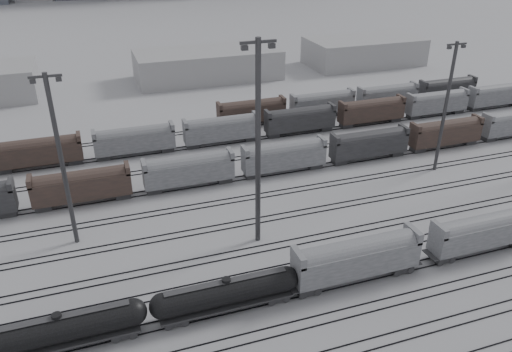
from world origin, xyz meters
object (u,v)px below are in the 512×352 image
object	(u,v)px
tank_car_a	(60,330)
tank_car_b	(227,293)
hopper_car_b	(483,230)
hopper_car_a	(357,257)
light_mast_c	(258,142)

from	to	relation	value
tank_car_a	tank_car_b	distance (m)	17.73
tank_car_a	hopper_car_b	distance (m)	53.07
tank_car_a	hopper_car_a	distance (m)	34.13
tank_car_a	tank_car_b	world-z (taller)	tank_car_a
tank_car_a	tank_car_b	bearing A→B (deg)	0.00
light_mast_c	hopper_car_b	bearing A→B (deg)	-24.33
hopper_car_b	light_mast_c	xyz separation A→B (m)	(-27.33, 12.35, 11.45)
tank_car_b	light_mast_c	size ratio (longest dim) A/B	0.62
tank_car_b	light_mast_c	bearing A→B (deg)	57.04
light_mast_c	hopper_car_a	bearing A→B (deg)	-55.85
tank_car_a	hopper_car_b	bearing A→B (deg)	0.00
tank_car_a	light_mast_c	world-z (taller)	light_mast_c
light_mast_c	tank_car_b	bearing A→B (deg)	-122.96
tank_car_a	hopper_car_a	size ratio (longest dim) A/B	1.09
tank_car_b	hopper_car_a	xyz separation A→B (m)	(16.39, 0.00, 1.10)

